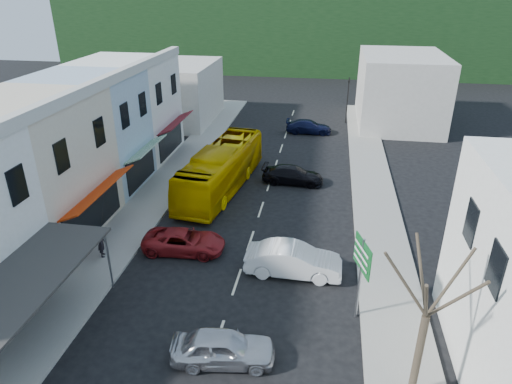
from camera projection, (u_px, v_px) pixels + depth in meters
name	position (u px, v px, depth m)	size (l,w,h in m)	color
ground	(237.00, 282.00, 22.90)	(120.00, 120.00, 0.00)	black
sidewalk_left	(162.00, 188.00, 32.89)	(3.00, 52.00, 0.15)	gray
sidewalk_right	(375.00, 203.00, 30.70)	(3.00, 52.00, 0.15)	gray
shopfront_row	(49.00, 158.00, 27.48)	(8.25, 30.00, 8.00)	silver
distant_block_left	(175.00, 93.00, 47.48)	(8.00, 10.00, 6.00)	#B7B2A8
distant_block_right	(400.00, 89.00, 46.59)	(8.00, 12.00, 7.00)	#B7B2A8
hillside	(303.00, 23.00, 78.36)	(80.00, 26.00, 14.00)	black
bus	(221.00, 169.00, 32.29)	(2.50, 11.60, 3.10)	#DFAF00
car_silver	(223.00, 347.00, 17.87)	(1.80, 4.40, 1.40)	silver
car_white	(293.00, 262.00, 23.24)	(1.80, 4.40, 1.40)	white
car_red	(184.00, 240.00, 25.18)	(1.90, 4.60, 1.40)	maroon
car_black_near	(293.00, 174.00, 33.62)	(1.84, 4.50, 1.40)	black
car_navy_far	(309.00, 126.00, 44.54)	(1.84, 4.50, 1.40)	black
pedestrian_left	(101.00, 242.00, 24.41)	(0.60, 0.40, 1.70)	black
direction_sign	(360.00, 280.00, 19.69)	(0.74, 1.80, 4.04)	#0D531E
street_tree	(426.00, 316.00, 15.05)	(2.93, 2.93, 7.43)	#362C20
traffic_signal	(347.00, 101.00, 46.97)	(0.79, 1.05, 4.73)	black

